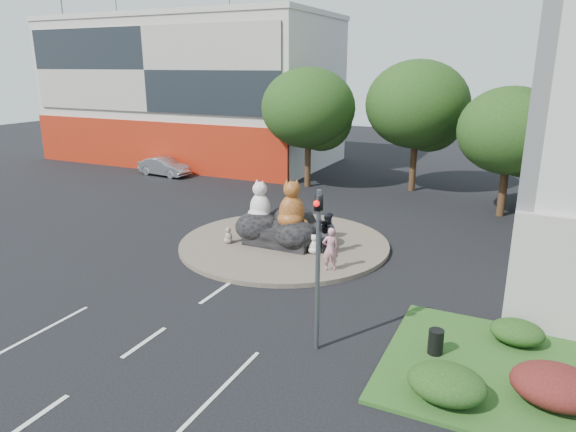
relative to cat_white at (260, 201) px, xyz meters
name	(u,v)px	position (x,y,z in m)	size (l,w,h in m)	color
ground	(144,342)	(1.23, -9.88, -2.12)	(120.00, 120.00, 0.00)	black
roundabout_island	(284,243)	(1.23, 0.12, -2.02)	(10.00, 10.00, 0.20)	brown
rock_plinth	(284,233)	(1.23, 0.12, -1.47)	(3.20, 2.60, 0.90)	black
shophouse_block	(191,90)	(-16.78, 18.03, 4.06)	(25.20, 12.30, 17.40)	beige
grass_verge	(573,389)	(13.23, -6.88, -2.06)	(10.00, 6.00, 0.12)	#284918
tree_left	(310,112)	(-2.70, 12.18, 3.13)	(6.46, 6.46, 8.27)	#382314
tree_mid	(418,109)	(4.30, 14.18, 3.44)	(6.84, 6.84, 8.76)	#382314
tree_right	(511,135)	(10.30, 10.18, 2.51)	(5.70, 5.70, 7.30)	#382314
hedge_near_green	(447,383)	(10.23, -8.88, -1.55)	(2.00, 1.60, 0.90)	#143811
hedge_red	(556,386)	(12.73, -7.88, -1.51)	(2.20, 1.76, 0.99)	#451412
hedge_back_green	(517,332)	(11.73, -5.08, -1.64)	(1.60, 1.28, 0.72)	#143811
traffic_light	(321,237)	(6.32, -7.88, 1.50)	(0.44, 1.24, 5.00)	#595B60
cat_white	(260,201)	(0.00, 0.00, 0.00)	(1.23, 1.06, 2.04)	silver
cat_tabby	(292,203)	(1.76, -0.17, 0.12)	(1.37, 1.19, 2.28)	#C16F28
kitten_calico	(228,235)	(-1.09, -1.19, -1.52)	(0.49, 0.42, 0.81)	beige
kitten_white	(314,243)	(3.13, -0.71, -1.46)	(0.55, 0.48, 0.92)	silver
pedestrian_pink	(330,249)	(4.49, -2.26, -1.00)	(0.67, 0.44, 1.83)	#CB8390
pedestrian_dark	(328,233)	(3.65, -0.41, -0.97)	(0.93, 0.72, 1.91)	#212129
parked_car	(164,167)	(-14.37, 10.68, -1.41)	(1.51, 4.32, 1.42)	#A2A4A9
litter_bin	(436,342)	(9.58, -6.78, -1.62)	(0.45, 0.45, 0.76)	black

